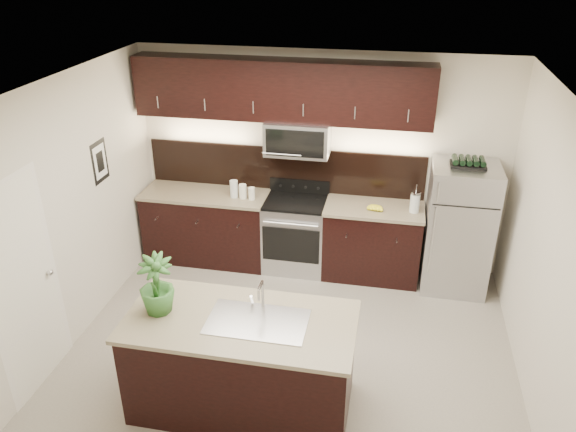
{
  "coord_description": "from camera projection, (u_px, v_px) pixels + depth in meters",
  "views": [
    {
      "loc": [
        0.86,
        -4.44,
        3.83
      ],
      "look_at": [
        -0.12,
        0.55,
        1.29
      ],
      "focal_mm": 35.0,
      "sensor_mm": 36.0,
      "label": 1
    }
  ],
  "objects": [
    {
      "name": "island",
      "position": [
        242.0,
        363.0,
        4.93
      ],
      "size": [
        1.96,
        0.96,
        0.94
      ],
      "color": "black",
      "rests_on": "ground"
    },
    {
      "name": "canisters",
      "position": [
        241.0,
        191.0,
        6.89
      ],
      "size": [
        0.32,
        0.12,
        0.22
      ],
      "rotation": [
        0.0,
        0.0,
        -0.11
      ],
      "color": "silver",
      "rests_on": "counter_run"
    },
    {
      "name": "french_press",
      "position": [
        415.0,
        202.0,
        6.52
      ],
      "size": [
        0.12,
        0.12,
        0.34
      ],
      "rotation": [
        0.0,
        0.0,
        -0.11
      ],
      "color": "silver",
      "rests_on": "counter_run"
    },
    {
      "name": "ground",
      "position": [
        289.0,
        353.0,
        5.76
      ],
      "size": [
        4.5,
        4.5,
        0.0
      ],
      "primitive_type": "plane",
      "color": "gray",
      "rests_on": "ground"
    },
    {
      "name": "refrigerator",
      "position": [
        458.0,
        228.0,
        6.55
      ],
      "size": [
        0.75,
        0.68,
        1.56
      ],
      "primitive_type": "cube",
      "color": "#B2B2B7",
      "rests_on": "ground"
    },
    {
      "name": "room_walls",
      "position": [
        276.0,
        204.0,
        4.99
      ],
      "size": [
        4.52,
        4.02,
        2.71
      ],
      "color": "beige",
      "rests_on": "ground"
    },
    {
      "name": "sink_faucet",
      "position": [
        258.0,
        319.0,
        4.7
      ],
      "size": [
        0.84,
        0.5,
        0.28
      ],
      "color": "silver",
      "rests_on": "island"
    },
    {
      "name": "bananas",
      "position": [
        371.0,
        207.0,
        6.62
      ],
      "size": [
        0.22,
        0.18,
        0.06
      ],
      "primitive_type": "ellipsoid",
      "rotation": [
        0.0,
        0.0,
        -0.14
      ],
      "color": "yellow",
      "rests_on": "counter_run"
    },
    {
      "name": "upper_fixtures",
      "position": [
        283.0,
        100.0,
        6.49
      ],
      "size": [
        3.49,
        0.4,
        1.66
      ],
      "color": "black",
      "rests_on": "counter_run"
    },
    {
      "name": "plant",
      "position": [
        156.0,
        285.0,
        4.72
      ],
      "size": [
        0.37,
        0.37,
        0.54
      ],
      "primitive_type": "imported",
      "rotation": [
        0.0,
        0.0,
        0.29
      ],
      "color": "#2D5E25",
      "rests_on": "island"
    },
    {
      "name": "wine_rack",
      "position": [
        468.0,
        162.0,
        6.18
      ],
      "size": [
        0.38,
        0.24,
        0.09
      ],
      "color": "black",
      "rests_on": "refrigerator"
    },
    {
      "name": "counter_run",
      "position": [
        280.0,
        232.0,
        7.11
      ],
      "size": [
        3.51,
        0.65,
        0.94
      ],
      "color": "black",
      "rests_on": "ground"
    }
  ]
}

